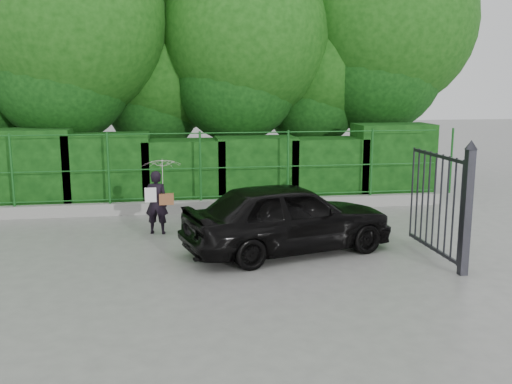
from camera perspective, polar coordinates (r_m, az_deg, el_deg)
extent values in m
plane|color=gray|center=(10.57, -6.13, -7.39)|extent=(80.00, 80.00, 0.00)
cube|color=#9E9E99|center=(14.88, -7.05, -1.47)|extent=(14.00, 0.25, 0.30)
cylinder|color=#16541B|center=(15.16, -23.23, 1.99)|extent=(0.06, 0.06, 1.80)
cylinder|color=#16541B|center=(14.76, -14.54, 2.30)|extent=(0.06, 0.06, 1.80)
cylinder|color=#16541B|center=(14.71, -5.59, 2.57)|extent=(0.06, 0.06, 1.80)
cylinder|color=#16541B|center=(15.02, 3.21, 2.78)|extent=(0.06, 0.06, 1.80)
cylinder|color=#16541B|center=(15.67, 11.47, 2.91)|extent=(0.06, 0.06, 1.80)
cylinder|color=#16541B|center=(16.61, 18.94, 2.98)|extent=(0.06, 0.06, 1.80)
cylinder|color=#16541B|center=(14.83, -7.07, -0.53)|extent=(13.60, 0.03, 0.03)
cylinder|color=#16541B|center=(14.70, -7.14, 2.34)|extent=(13.60, 0.03, 0.03)
cylinder|color=#16541B|center=(14.60, -7.22, 5.84)|extent=(13.60, 0.03, 0.03)
cube|color=black|center=(16.09, -21.65, 2.09)|extent=(2.20, 1.20, 2.13)
cube|color=black|center=(15.78, -14.53, 2.08)|extent=(2.20, 1.20, 1.99)
cube|color=black|center=(15.73, -7.25, 1.94)|extent=(2.20, 1.20, 1.79)
cube|color=black|center=(15.91, -0.03, 2.22)|extent=(2.20, 1.20, 1.84)
cube|color=black|center=(16.34, 6.92, 2.27)|extent=(2.20, 1.20, 1.78)
cube|color=black|center=(16.97, 13.45, 3.01)|extent=(2.20, 1.20, 2.16)
cylinder|color=black|center=(17.46, -17.50, 6.88)|extent=(0.36, 0.36, 4.50)
sphere|color=#14470F|center=(17.50, -18.02, 15.72)|extent=(5.40, 5.40, 5.40)
cylinder|color=black|center=(18.61, -9.15, 5.52)|extent=(0.36, 0.36, 3.25)
sphere|color=#14470F|center=(18.54, -9.33, 11.53)|extent=(3.90, 3.90, 3.90)
cylinder|color=black|center=(17.75, -1.04, 7.02)|extent=(0.36, 0.36, 4.25)
sphere|color=#14470F|center=(17.77, -1.07, 15.26)|extent=(5.10, 5.10, 5.10)
cylinder|color=black|center=(18.96, 6.21, 6.06)|extent=(0.36, 0.36, 3.50)
sphere|color=#14470F|center=(18.91, 6.34, 12.42)|extent=(4.20, 4.20, 4.20)
cylinder|color=black|center=(19.17, 12.39, 7.80)|extent=(0.36, 0.36, 4.75)
sphere|color=#14470F|center=(19.25, 12.75, 16.30)|extent=(5.70, 5.70, 5.70)
cube|color=#222228|center=(10.42, 20.30, -2.01)|extent=(0.14, 0.14, 2.20)
cone|color=#222228|center=(10.23, 20.73, 4.45)|extent=(0.22, 0.22, 0.16)
cube|color=#222228|center=(11.63, 17.24, -5.36)|extent=(0.05, 2.00, 0.06)
cube|color=#222228|center=(11.28, 17.75, 3.47)|extent=(0.05, 2.00, 0.06)
cylinder|color=#222228|center=(10.60, 19.76, -2.04)|extent=(0.04, 0.04, 1.90)
cylinder|color=#222228|center=(10.81, 19.13, -1.76)|extent=(0.04, 0.04, 1.90)
cylinder|color=#222228|center=(11.03, 18.52, -1.48)|extent=(0.04, 0.04, 1.90)
cylinder|color=#222228|center=(11.24, 17.94, -1.22)|extent=(0.04, 0.04, 1.90)
cylinder|color=#222228|center=(11.46, 17.38, -0.97)|extent=(0.04, 0.04, 1.90)
cylinder|color=#222228|center=(11.68, 16.84, -0.72)|extent=(0.04, 0.04, 1.90)
cylinder|color=#222228|center=(11.90, 16.32, -0.49)|extent=(0.04, 0.04, 1.90)
cylinder|color=#222228|center=(12.12, 15.82, -0.26)|extent=(0.04, 0.04, 1.90)
cylinder|color=#222228|center=(12.35, 15.34, -0.04)|extent=(0.04, 0.04, 1.90)
imported|color=black|center=(12.77, -9.92, -1.02)|extent=(0.58, 0.44, 1.42)
imported|color=white|center=(12.72, -9.33, 1.60)|extent=(0.84, 0.86, 0.77)
cube|color=brown|center=(12.68, -8.94, -0.71)|extent=(0.32, 0.15, 0.24)
cube|color=white|center=(12.62, -10.50, -0.29)|extent=(0.25, 0.02, 0.32)
imported|color=black|center=(11.23, 3.23, -2.49)|extent=(4.47, 2.71, 1.42)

